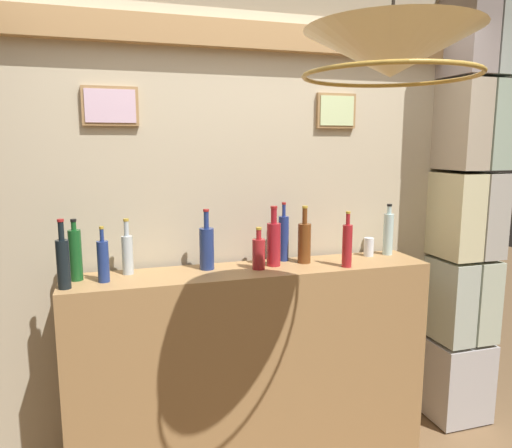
% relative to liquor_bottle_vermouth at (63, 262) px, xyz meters
% --- Properties ---
extents(panelled_rear_partition, '(3.13, 0.15, 2.78)m').
position_rel_liquor_bottle_vermouth_xyz_m(panelled_rear_partition, '(0.93, 0.34, 0.18)').
color(panelled_rear_partition, '#BCAD8E').
rests_on(panelled_rear_partition, ground).
extents(stone_pillar, '(0.37, 0.38, 2.70)m').
position_rel_liquor_bottle_vermouth_xyz_m(stone_pillar, '(2.34, 0.17, 0.08)').
color(stone_pillar, '#B4AFAD').
rests_on(stone_pillar, ground).
extents(bar_shelf_unit, '(1.95, 0.36, 1.14)m').
position_rel_liquor_bottle_vermouth_xyz_m(bar_shelf_unit, '(0.93, 0.08, -0.70)').
color(bar_shelf_unit, '#9E7547').
rests_on(bar_shelf_unit, ground).
extents(liquor_bottle_vermouth, '(0.06, 0.06, 0.32)m').
position_rel_liquor_bottle_vermouth_xyz_m(liquor_bottle_vermouth, '(0.00, 0.00, 0.00)').
color(liquor_bottle_vermouth, black).
rests_on(liquor_bottle_vermouth, bar_shelf_unit).
extents(liquor_bottle_amaro, '(0.06, 0.06, 0.29)m').
position_rel_liquor_bottle_vermouth_xyz_m(liquor_bottle_amaro, '(0.29, 0.17, -0.02)').
color(liquor_bottle_amaro, '#B0BBBF').
rests_on(liquor_bottle_amaro, bar_shelf_unit).
extents(liquor_bottle_vodka, '(0.06, 0.06, 0.33)m').
position_rel_liquor_bottle_vermouth_xyz_m(liquor_bottle_vodka, '(1.15, 0.21, 0.01)').
color(liquor_bottle_vodka, navy).
rests_on(liquor_bottle_vodka, bar_shelf_unit).
extents(liquor_bottle_whiskey, '(0.08, 0.08, 0.32)m').
position_rel_liquor_bottle_vermouth_xyz_m(liquor_bottle_whiskey, '(0.70, 0.15, -0.01)').
color(liquor_bottle_whiskey, navy).
rests_on(liquor_bottle_whiskey, bar_shelf_unit).
extents(liquor_bottle_sherry, '(0.05, 0.05, 0.30)m').
position_rel_liquor_bottle_vermouth_xyz_m(liquor_bottle_sherry, '(1.43, -0.02, -0.00)').
color(liquor_bottle_sherry, '#A61F24').
rests_on(liquor_bottle_sherry, bar_shelf_unit).
extents(liquor_bottle_rye, '(0.06, 0.06, 0.30)m').
position_rel_liquor_bottle_vermouth_xyz_m(liquor_bottle_rye, '(0.05, 0.13, 0.00)').
color(liquor_bottle_rye, '#175020').
rests_on(liquor_bottle_rye, bar_shelf_unit).
extents(liquor_bottle_mezcal, '(0.06, 0.06, 0.31)m').
position_rel_liquor_bottle_vermouth_xyz_m(liquor_bottle_mezcal, '(1.80, 0.17, 0.00)').
color(liquor_bottle_mezcal, '#AFCDCB').
rests_on(liquor_bottle_mezcal, bar_shelf_unit).
extents(liquor_bottle_brandy, '(0.06, 0.06, 0.27)m').
position_rel_liquor_bottle_vermouth_xyz_m(liquor_bottle_brandy, '(0.17, 0.06, -0.02)').
color(liquor_bottle_brandy, navy).
rests_on(liquor_bottle_brandy, bar_shelf_unit).
extents(liquor_bottle_bourbon, '(0.07, 0.07, 0.22)m').
position_rel_liquor_bottle_vermouth_xyz_m(liquor_bottle_bourbon, '(0.96, 0.07, -0.04)').
color(liquor_bottle_bourbon, '#A52125').
rests_on(liquor_bottle_bourbon, bar_shelf_unit).
extents(liquor_bottle_rum, '(0.07, 0.07, 0.33)m').
position_rel_liquor_bottle_vermouth_xyz_m(liquor_bottle_rum, '(1.06, 0.12, 0.00)').
color(liquor_bottle_rum, maroon).
rests_on(liquor_bottle_rum, bar_shelf_unit).
extents(liquor_bottle_port, '(0.07, 0.07, 0.32)m').
position_rel_liquor_bottle_vermouth_xyz_m(liquor_bottle_port, '(1.24, 0.13, -0.01)').
color(liquor_bottle_port, brown).
rests_on(liquor_bottle_port, bar_shelf_unit).
extents(glass_tumbler_rocks, '(0.06, 0.06, 0.11)m').
position_rel_liquor_bottle_vermouth_xyz_m(glass_tumbler_rocks, '(1.67, 0.17, -0.07)').
color(glass_tumbler_rocks, silver).
rests_on(glass_tumbler_rocks, bar_shelf_unit).
extents(pendant_lamp, '(0.62, 0.62, 0.50)m').
position_rel_liquor_bottle_vermouth_xyz_m(pendant_lamp, '(1.18, -0.76, 0.84)').
color(pendant_lamp, beige).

